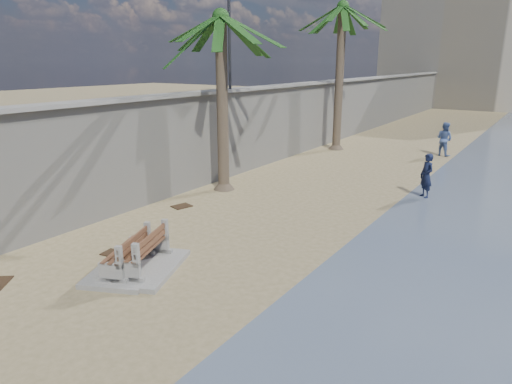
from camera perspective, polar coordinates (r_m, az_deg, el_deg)
The scene contains 13 objects.
ground_plane at distance 8.44m, azimuth -25.93°, elevation -19.70°, with size 140.00×140.00×0.00m, color #96845C.
seawall at distance 25.98m, azimuth 7.44°, elevation 9.42°, with size 0.45×70.00×3.50m, color gray.
wall_cap at distance 25.83m, azimuth 7.59°, elevation 13.39°, with size 0.80×70.00×0.12m, color gray.
end_building at distance 55.78m, azimuth 26.43°, elevation 16.87°, with size 18.00×12.00×14.00m, color #B7AA93.
bench_near at distance 10.99m, azimuth -13.85°, elevation -7.55°, with size 2.15×2.54×0.90m.
bench_far at distance 11.02m, azimuth -15.84°, elevation -7.72°, with size 2.13×2.47×0.87m.
palm_mid at distance 16.81m, azimuth -4.44°, elevation 20.75°, with size 5.00×5.00×7.06m.
palm_back at distance 25.41m, azimuth 10.80°, elevation 21.59°, with size 5.00×5.00×8.27m.
streetlight at distance 19.01m, azimuth -3.40°, elevation 21.91°, with size 0.28×0.28×5.12m.
person_a at distance 17.21m, azimuth 20.57°, elevation 2.30°, with size 0.66×0.45×1.83m, color #121933.
person_b at distance 25.32m, azimuth 22.49°, elevation 6.36°, with size 0.92×0.71×1.91m, color #4A6299.
debris_c at distance 15.50m, azimuth -9.27°, elevation -1.76°, with size 0.60×0.48×0.03m, color #382616.
debris_d at distance 12.21m, azimuth -17.45°, elevation -7.31°, with size 0.52×0.42×0.03m, color #382616.
Camera 1 is at (6.26, -3.12, 4.72)m, focal length 32.00 mm.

